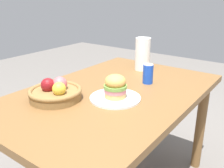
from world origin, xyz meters
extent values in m
cube|color=brown|center=(0.00, 0.00, 0.73)|extent=(1.40, 0.90, 0.04)
cylinder|color=brown|center=(0.62, -0.37, 0.35)|extent=(0.07, 0.07, 0.71)
cylinder|color=brown|center=(0.62, 0.37, 0.35)|extent=(0.07, 0.07, 0.71)
cylinder|color=white|center=(-0.08, -0.08, 0.76)|extent=(0.28, 0.28, 0.01)
cylinder|color=#DBAD60|center=(-0.08, -0.08, 0.78)|extent=(0.12, 0.12, 0.03)
cylinder|color=#C67075|center=(-0.08, -0.08, 0.80)|extent=(0.12, 0.12, 0.02)
cylinder|color=olive|center=(-0.08, -0.08, 0.82)|extent=(0.13, 0.13, 0.02)
ellipsoid|color=#DF9F4D|center=(-0.08, -0.08, 0.85)|extent=(0.12, 0.12, 0.08)
cylinder|color=blue|center=(0.25, -0.10, 0.81)|extent=(0.07, 0.07, 0.12)
cylinder|color=silver|center=(0.25, -0.10, 0.87)|extent=(0.06, 0.06, 0.00)
cylinder|color=olive|center=(-0.28, 0.18, 0.78)|extent=(0.28, 0.28, 0.05)
torus|color=olive|center=(-0.28, 0.18, 0.80)|extent=(0.29, 0.29, 0.02)
sphere|color=#D16066|center=(-0.24, 0.17, 0.83)|extent=(0.08, 0.08, 0.08)
sphere|color=maroon|center=(-0.29, 0.21, 0.83)|extent=(0.08, 0.08, 0.08)
sphere|color=gold|center=(-0.29, 0.13, 0.83)|extent=(0.07, 0.07, 0.07)
cylinder|color=white|center=(0.49, 0.08, 0.87)|extent=(0.11, 0.11, 0.24)
camera|label=1|loc=(-1.11, -0.82, 1.30)|focal=40.06mm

